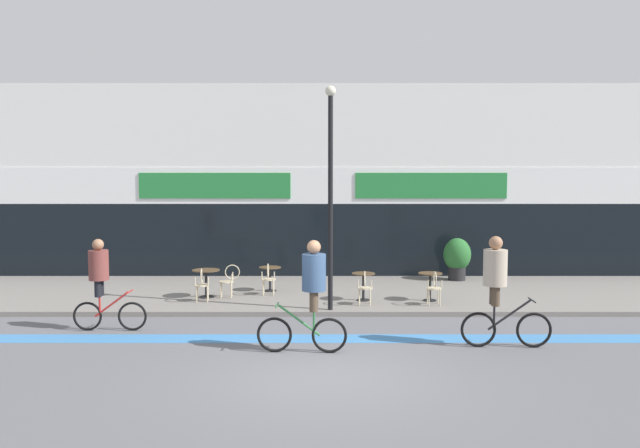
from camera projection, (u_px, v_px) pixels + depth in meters
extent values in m
plane|color=#5B5B60|center=(323.00, 376.00, 10.75)|extent=(120.00, 120.00, 0.00)
cube|color=slate|center=(321.00, 293.00, 17.97)|extent=(40.00, 5.50, 0.12)
cube|color=silver|center=(320.00, 182.00, 22.46)|extent=(40.00, 4.00, 6.45)
cube|color=black|center=(321.00, 240.00, 20.65)|extent=(38.80, 0.10, 2.40)
cube|color=white|center=(321.00, 186.00, 20.53)|extent=(39.20, 0.14, 1.20)
cube|color=#237A38|center=(212.00, 186.00, 20.44)|extent=(4.97, 0.08, 0.84)
cube|color=#237A38|center=(429.00, 186.00, 20.47)|extent=(4.97, 0.08, 0.84)
cube|color=#3D7AB7|center=(322.00, 338.00, 13.19)|extent=(36.00, 0.70, 0.01)
cylinder|color=black|center=(204.00, 297.00, 17.05)|extent=(0.41, 0.41, 0.02)
cylinder|color=black|center=(204.00, 284.00, 17.02)|extent=(0.07, 0.07, 0.74)
cylinder|color=#4C3823|center=(204.00, 270.00, 16.99)|extent=(0.75, 0.75, 0.02)
cylinder|color=black|center=(268.00, 291.00, 17.99)|extent=(0.35, 0.35, 0.02)
cylinder|color=black|center=(268.00, 279.00, 17.96)|extent=(0.07, 0.07, 0.68)
cylinder|color=#4C3823|center=(268.00, 267.00, 17.93)|extent=(0.63, 0.63, 0.02)
cylinder|color=black|center=(361.00, 300.00, 16.64)|extent=(0.34, 0.34, 0.02)
cylinder|color=black|center=(361.00, 287.00, 16.61)|extent=(0.07, 0.07, 0.71)
cylinder|color=#4C3823|center=(361.00, 274.00, 16.59)|extent=(0.62, 0.62, 0.02)
cylinder|color=black|center=(427.00, 300.00, 16.60)|extent=(0.35, 0.35, 0.02)
cylinder|color=black|center=(428.00, 287.00, 16.57)|extent=(0.07, 0.07, 0.72)
cylinder|color=#4C3823|center=(428.00, 273.00, 16.54)|extent=(0.64, 0.64, 0.02)
cylinder|color=beige|center=(200.00, 285.00, 16.47)|extent=(0.44, 0.44, 0.03)
cylinder|color=beige|center=(195.00, 293.00, 16.61)|extent=(0.03, 0.03, 0.42)
cylinder|color=beige|center=(206.00, 293.00, 16.64)|extent=(0.03, 0.03, 0.42)
cylinder|color=beige|center=(194.00, 295.00, 16.33)|extent=(0.03, 0.03, 0.42)
cylinder|color=beige|center=(205.00, 295.00, 16.36)|extent=(0.03, 0.03, 0.42)
torus|color=beige|center=(199.00, 276.00, 16.28)|extent=(0.07, 0.41, 0.41)
cylinder|color=beige|center=(193.00, 282.00, 16.27)|extent=(0.03, 0.03, 0.23)
cylinder|color=beige|center=(206.00, 281.00, 16.31)|extent=(0.03, 0.03, 0.23)
cylinder|color=beige|center=(224.00, 282.00, 17.02)|extent=(0.43, 0.43, 0.03)
cylinder|color=beige|center=(218.00, 291.00, 16.88)|extent=(0.03, 0.03, 0.42)
cylinder|color=beige|center=(219.00, 289.00, 17.16)|extent=(0.03, 0.03, 0.42)
cylinder|color=beige|center=(229.00, 291.00, 16.91)|extent=(0.03, 0.03, 0.42)
cylinder|color=beige|center=(229.00, 289.00, 17.18)|extent=(0.03, 0.03, 0.42)
torus|color=beige|center=(230.00, 272.00, 17.01)|extent=(0.41, 0.06, 0.41)
cylinder|color=beige|center=(230.00, 278.00, 16.85)|extent=(0.03, 0.03, 0.23)
cylinder|color=beige|center=(230.00, 276.00, 17.19)|extent=(0.03, 0.03, 0.23)
cylinder|color=beige|center=(266.00, 279.00, 17.40)|extent=(0.41, 0.41, 0.03)
cylinder|color=beige|center=(262.00, 286.00, 17.56)|extent=(0.03, 0.03, 0.42)
cylinder|color=beige|center=(272.00, 286.00, 17.56)|extent=(0.03, 0.03, 0.42)
cylinder|color=beige|center=(261.00, 288.00, 17.28)|extent=(0.03, 0.03, 0.42)
cylinder|color=beige|center=(271.00, 288.00, 17.29)|extent=(0.03, 0.03, 0.42)
torus|color=beige|center=(266.00, 271.00, 17.22)|extent=(0.04, 0.41, 0.41)
cylinder|color=beige|center=(260.00, 276.00, 17.22)|extent=(0.03, 0.03, 0.23)
cylinder|color=beige|center=(272.00, 276.00, 17.23)|extent=(0.03, 0.03, 0.23)
cylinder|color=beige|center=(363.00, 288.00, 16.06)|extent=(0.44, 0.44, 0.03)
cylinder|color=beige|center=(357.00, 295.00, 16.23)|extent=(0.03, 0.03, 0.42)
cylinder|color=beige|center=(368.00, 296.00, 16.20)|extent=(0.03, 0.03, 0.42)
cylinder|color=beige|center=(357.00, 298.00, 15.95)|extent=(0.03, 0.03, 0.42)
cylinder|color=beige|center=(368.00, 298.00, 15.93)|extent=(0.03, 0.03, 0.42)
torus|color=beige|center=(362.00, 279.00, 15.87)|extent=(0.07, 0.41, 0.41)
cylinder|color=beige|center=(356.00, 284.00, 15.90)|extent=(0.03, 0.03, 0.23)
cylinder|color=beige|center=(369.00, 284.00, 15.87)|extent=(0.03, 0.03, 0.23)
cylinder|color=beige|center=(431.00, 288.00, 16.02)|extent=(0.41, 0.41, 0.03)
cylinder|color=beige|center=(425.00, 296.00, 16.18)|extent=(0.03, 0.03, 0.42)
cylinder|color=beige|center=(436.00, 296.00, 16.17)|extent=(0.03, 0.03, 0.42)
cylinder|color=beige|center=(427.00, 298.00, 15.90)|extent=(0.03, 0.03, 0.42)
cylinder|color=beige|center=(438.00, 298.00, 15.89)|extent=(0.03, 0.03, 0.42)
torus|color=beige|center=(433.00, 279.00, 15.83)|extent=(0.04, 0.41, 0.41)
cylinder|color=beige|center=(426.00, 284.00, 15.84)|extent=(0.03, 0.03, 0.23)
cylinder|color=beige|center=(439.00, 285.00, 15.83)|extent=(0.03, 0.03, 0.23)
cylinder|color=#232326|center=(454.00, 273.00, 19.90)|extent=(0.54, 0.54, 0.45)
ellipsoid|color=#28662D|center=(455.00, 254.00, 19.85)|extent=(0.87, 0.87, 1.04)
cylinder|color=black|center=(328.00, 203.00, 15.29)|extent=(0.12, 0.12, 5.29)
sphere|color=beige|center=(328.00, 91.00, 15.08)|extent=(0.26, 0.26, 0.26)
torus|color=black|center=(272.00, 335.00, 12.15)|extent=(0.69, 0.09, 0.69)
torus|color=black|center=(327.00, 335.00, 12.10)|extent=(0.69, 0.09, 0.69)
cylinder|color=#2D753D|center=(297.00, 320.00, 12.11)|extent=(0.83, 0.09, 0.62)
cylinder|color=#2D753D|center=(312.00, 323.00, 12.10)|extent=(0.04, 0.04, 0.49)
cylinder|color=#2D753D|center=(275.00, 305.00, 12.11)|extent=(0.05, 0.48, 0.03)
cylinder|color=#4C3D2D|center=(311.00, 302.00, 11.98)|extent=(0.17, 0.17, 0.39)
cylinder|color=#4C3D2D|center=(312.00, 300.00, 12.15)|extent=(0.17, 0.17, 0.39)
cylinder|color=#334C70|center=(312.00, 272.00, 12.02)|extent=(0.49, 0.49, 0.71)
sphere|color=#9E7051|center=(312.00, 247.00, 11.98)|extent=(0.27, 0.27, 0.27)
torus|color=black|center=(531.00, 330.00, 12.50)|extent=(0.71, 0.08, 0.71)
torus|color=black|center=(476.00, 329.00, 12.54)|extent=(0.71, 0.08, 0.71)
cylinder|color=black|center=(507.00, 315.00, 12.49)|extent=(0.86, 0.08, 0.64)
cylinder|color=black|center=(492.00, 317.00, 12.51)|extent=(0.04, 0.04, 0.50)
cylinder|color=black|center=(529.00, 300.00, 12.46)|extent=(0.05, 0.48, 0.03)
cylinder|color=#4C3D2D|center=(491.00, 294.00, 12.56)|extent=(0.17, 0.17, 0.40)
cylinder|color=#4C3D2D|center=(493.00, 296.00, 12.38)|extent=(0.17, 0.17, 0.40)
cylinder|color=#B2A38E|center=(493.00, 268.00, 12.43)|extent=(0.49, 0.49, 0.72)
sphere|color=#9E7051|center=(493.00, 243.00, 12.39)|extent=(0.27, 0.27, 0.27)
torus|color=black|center=(130.00, 316.00, 13.84)|extent=(0.65, 0.05, 0.65)
torus|color=black|center=(85.00, 316.00, 13.84)|extent=(0.65, 0.05, 0.65)
cylinder|color=red|center=(109.00, 304.00, 13.82)|extent=(0.78, 0.05, 0.58)
cylinder|color=red|center=(97.00, 306.00, 13.83)|extent=(0.04, 0.04, 0.45)
cylinder|color=red|center=(127.00, 292.00, 13.80)|extent=(0.03, 0.48, 0.03)
cylinder|color=black|center=(98.00, 288.00, 13.88)|extent=(0.15, 0.15, 0.36)
cylinder|color=black|center=(95.00, 289.00, 13.71)|extent=(0.15, 0.15, 0.36)
cylinder|color=brown|center=(96.00, 265.00, 13.75)|extent=(0.43, 0.43, 0.66)
sphere|color=#9E7051|center=(95.00, 245.00, 13.72)|extent=(0.25, 0.25, 0.25)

